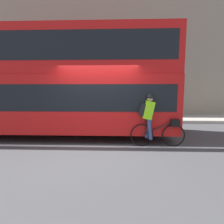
% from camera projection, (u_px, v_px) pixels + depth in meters
% --- Properties ---
extents(ground_plane, '(80.00, 80.00, 0.00)m').
position_uv_depth(ground_plane, '(98.00, 147.00, 5.40)').
color(ground_plane, '#424244').
extents(road_center_line, '(50.00, 0.14, 0.01)m').
position_uv_depth(road_center_line, '(98.00, 146.00, 5.43)').
color(road_center_line, silver).
rests_on(road_center_line, ground_plane).
extents(sidewalk_curb, '(60.00, 2.45, 0.16)m').
position_uv_depth(sidewalk_curb, '(108.00, 118.00, 10.52)').
color(sidewalk_curb, '#A8A399').
rests_on(sidewalk_curb, ground_plane).
extents(building_facade, '(60.00, 0.30, 9.29)m').
position_uv_depth(building_facade, '(109.00, 45.00, 11.32)').
color(building_facade, gray).
rests_on(building_facade, ground_plane).
extents(bus, '(9.73, 2.60, 3.82)m').
position_uv_depth(bus, '(43.00, 80.00, 6.68)').
color(bus, black).
rests_on(bus, ground_plane).
extents(cyclist_on_bike, '(1.68, 0.32, 1.65)m').
position_uv_depth(cyclist_on_bike, '(152.00, 118.00, 5.34)').
color(cyclist_on_bike, black).
rests_on(cyclist_on_bike, ground_plane).
extents(trash_bin, '(0.45, 0.45, 0.93)m').
position_uv_depth(trash_bin, '(27.00, 109.00, 10.51)').
color(trash_bin, '#194C23').
rests_on(trash_bin, sidewalk_curb).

